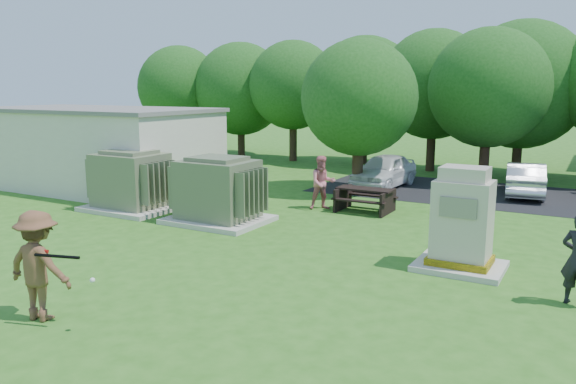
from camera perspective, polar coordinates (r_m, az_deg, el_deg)
The scene contains 13 objects.
ground at distance 12.80m, azimuth -8.93°, elevation -8.63°, with size 120.00×120.00×0.00m, color #2D6619.
service_building at distance 24.93m, azimuth -19.04°, elevation 4.07°, with size 10.00×5.00×3.20m, color beige.
service_building_roof at distance 24.81m, azimuth -19.27°, elevation 7.91°, with size 10.20×5.20×0.15m, color slate.
transformer_left at distance 20.06m, azimuth -15.67°, elevation 0.98°, with size 3.00×2.40×2.07m.
transformer_right at distance 17.66m, azimuth -7.14°, elevation 0.03°, with size 3.00×2.40×2.07m.
generator_cabinet at distance 13.57m, azimuth 17.25°, elevation -3.22°, with size 1.98×1.62×2.41m.
picnic_table at distance 19.26m, azimuth 7.82°, elevation -0.51°, with size 1.90×1.42×0.81m.
batter at distance 11.16m, azimuth -24.01°, elevation -6.85°, with size 1.31×0.75×2.03m, color brown.
person_at_picnic at distance 19.45m, azimuth 3.53°, elevation 0.96°, with size 0.91×0.71×1.87m, color #D26F76.
car_white at distance 24.10m, azimuth 9.72°, elevation 2.16°, with size 1.68×4.16×1.42m, color white.
car_silver_a at distance 23.80m, azimuth 22.95°, elevation 1.21°, with size 1.38×3.95×1.30m, color silver.
batting_equipment at distance 10.49m, azimuth -22.18°, elevation -6.34°, with size 1.31×0.35×0.44m.
tree_row at distance 28.53m, azimuth 17.91°, elevation 10.04°, with size 41.30×13.30×7.30m.
Camera 1 is at (7.57, -9.43, 4.19)m, focal length 35.00 mm.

